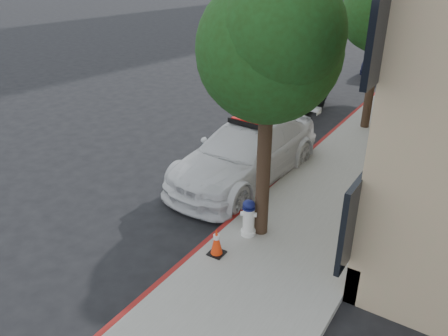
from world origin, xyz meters
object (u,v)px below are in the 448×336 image
police_car (246,151)px  parked_car_far (385,60)px  fire_hydrant (248,218)px  traffic_cone (217,242)px  parked_car_mid (293,95)px

police_car → parked_car_far: police_car is taller
fire_hydrant → traffic_cone: (-0.20, -0.99, -0.12)m
parked_car_mid → police_car: bearing=-76.7°
police_car → fire_hydrant: (1.61, -2.65, -0.24)m
parked_car_far → traffic_cone: bearing=-86.1°
parked_car_far → traffic_cone: (1.31, -18.45, -0.21)m
parked_car_mid → traffic_cone: size_ratio=6.66×
fire_hydrant → traffic_cone: size_ratio=1.40×
parked_car_far → fire_hydrant: (1.51, -17.47, -0.09)m
parked_car_mid → parked_car_far: bearing=82.2°
police_car → fire_hydrant: 3.11m
parked_car_mid → parked_car_far: 8.91m
police_car → parked_car_mid: (-1.29, 6.01, -0.10)m
parked_car_mid → traffic_cone: (2.70, -9.65, -0.26)m
police_car → parked_car_far: 14.81m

